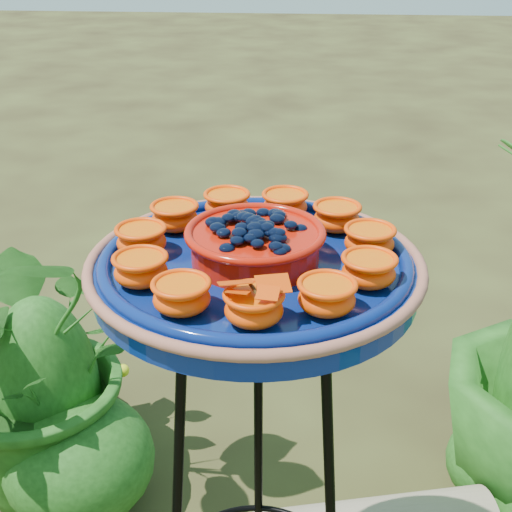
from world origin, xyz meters
The scene contains 3 objects.
tripod_stand centered at (0.02, -0.10, 0.58)m, with size 0.36×0.38×0.95m.
feeder_dish centered at (0.02, -0.10, 0.99)m, with size 0.50×0.50×0.11m.
shrub_back_left centered at (-0.59, 0.48, 0.40)m, with size 0.72×0.62×0.80m, color #1A4612.
Camera 1 is at (0.10, -1.04, 1.47)m, focal length 50.00 mm.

